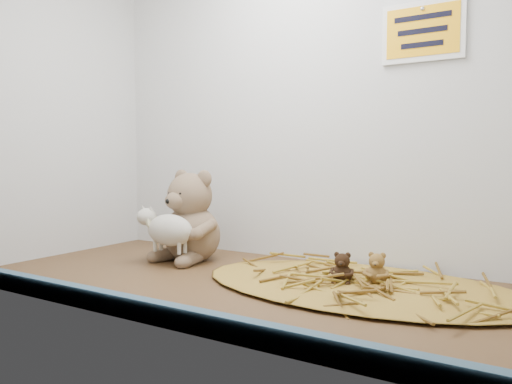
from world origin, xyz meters
The scene contains 8 objects.
alcove_shell centered at (0.00, 9.00, 45.00)cm, with size 120.40×60.20×90.40cm.
front_rail centered at (0.00, -28.80, 1.80)cm, with size 119.28×2.20×3.60cm, color #37536A.
straw_bed centered at (23.24, 9.27, 0.67)cm, with size 69.13×40.14×1.34cm, color brown.
main_teddy centered at (-23.99, 13.58, 11.81)cm, with size 19.05×20.11×23.63cm, color #866852, non-canonical shape.
toy_lamb centered at (-23.99, 5.11, 8.92)cm, with size 16.90×10.32×10.92cm, color beige, non-canonical shape.
mini_teddy_tan centered at (26.44, 10.61, 4.61)cm, with size 5.27×5.57×6.54cm, color olive, non-canonical shape.
mini_teddy_brown centered at (20.05, 7.92, 4.52)cm, with size 5.14×5.42×6.37cm, color black, non-canonical shape.
wall_sign centered at (30.00, 29.40, 55.00)cm, with size 16.00×1.20×11.00cm, color orange.
Camera 1 is at (58.10, -87.22, 26.46)cm, focal length 35.00 mm.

